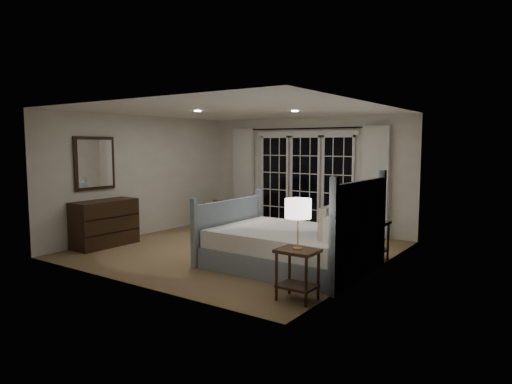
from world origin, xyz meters
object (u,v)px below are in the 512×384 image
Objects in this scene: lamp_right at (374,192)px; dresser at (105,223)px; armchair at (222,214)px; lamp_left at (298,209)px; bed at (292,246)px; nightstand_right at (372,235)px; nightstand_left at (298,267)px.

lamp_right is 0.49× the size of dresser.
armchair is 0.56× the size of dresser.
bed is at bearing 123.15° from lamp_left.
dresser is (-0.58, -2.75, 0.12)m from armchair.
armchair is at bearing 167.12° from nightstand_right.
nightstand_right is at bearing 88.91° from nightstand_left.
lamp_right is at bearing 22.37° from dresser.
nightstand_left is 0.71m from lamp_left.
lamp_left is 2.40m from lamp_right.
lamp_left is 1.03× the size of lamp_right.
bed is 1.68m from lamp_left.
bed is 3.68m from armchair.
lamp_right reaches higher than armchair.
lamp_left and lamp_right have the same top height.
nightstand_left is at bearing -91.09° from lamp_right.
bed is 3.86× the size of lamp_left.
nightstand_right is 4.02m from armchair.
dresser reaches higher than armchair.
nightstand_right is at bearing 88.91° from lamp_left.
dresser is (-4.50, -1.85, 0.00)m from nightstand_right.
nightstand_right is 1.08× the size of lamp_right.
lamp_left is (-0.05, -2.39, 0.70)m from nightstand_right.
lamp_right is at bearing -159.44° from nightstand_right.
lamp_right is at bearing 88.91° from lamp_left.
nightstand_left reaches higher than armchair.
lamp_left is (0.81, -1.24, 0.78)m from bed.
bed is 3.71m from dresser.
dresser reaches higher than nightstand_right.
lamp_right is at bearing 57.44° from armchair.
dresser is (-4.50, -1.85, -0.70)m from lamp_right.
nightstand_left is at bearing -56.85° from bed.
bed reaches higher than lamp_right.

